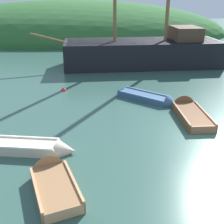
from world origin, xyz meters
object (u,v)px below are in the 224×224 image
Objects in this scene: rowboat_far at (33,149)px; rowboat_near_dock at (188,112)px; buoy_red at (64,91)px; sailing_ship at (144,56)px; rowboat_outer_left at (53,182)px; rowboat_outer_right at (152,100)px.

rowboat_far is 1.01× the size of rowboat_near_dock.
buoy_red is at bearing 95.66° from rowboat_far.
rowboat_far is 10.63× the size of buoy_red.
sailing_ship is at bearing 45.50° from buoy_red.
sailing_ship is at bearing 73.51° from rowboat_far.
rowboat_outer_right is at bearing -51.73° from rowboat_outer_left.
rowboat_far is 1.21× the size of rowboat_outer_left.
rowboat_outer_left is at bearing -86.77° from buoy_red.
rowboat_far is (-6.86, -14.08, -0.73)m from sailing_ship.
rowboat_near_dock is 10.57× the size of buoy_red.
rowboat_outer_right is at bearing 35.51° from rowboat_near_dock.
rowboat_outer_left is 0.83× the size of rowboat_near_dock.
rowboat_far is 1.06× the size of rowboat_outer_right.
rowboat_outer_left is 9.85m from buoy_red.
rowboat_outer_right reaches higher than buoy_red.
rowboat_outer_left reaches higher than buoy_red.
rowboat_outer_right reaches higher than rowboat_far.
sailing_ship is at bearing 3.07° from rowboat_near_dock.
sailing_ship is 4.18× the size of rowboat_near_dock.
rowboat_near_dock is (6.35, 5.43, 0.00)m from rowboat_outer_left.
rowboat_near_dock is (1.49, -2.09, 0.03)m from rowboat_outer_right.
rowboat_outer_right is 5.89m from buoy_red.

